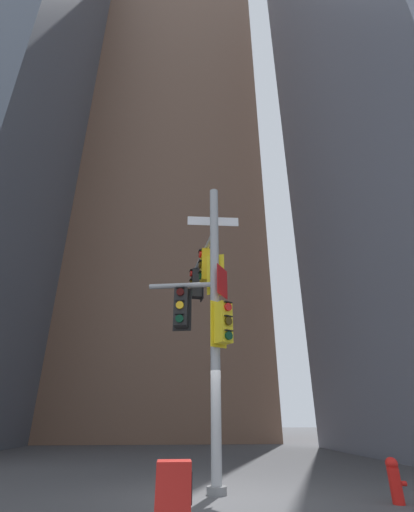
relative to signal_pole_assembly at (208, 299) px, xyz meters
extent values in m
plane|color=#474749|center=(0.14, -0.49, -4.43)|extent=(120.00, 120.00, 0.00)
cube|color=slate|center=(14.33, 5.21, 22.15)|extent=(14.29, 14.29, 53.15)
cube|color=brown|center=(-1.91, 23.22, 20.05)|extent=(15.86, 15.86, 48.95)
cylinder|color=#9EA0A3|center=(0.14, -0.49, -0.61)|extent=(0.24, 0.24, 7.64)
cylinder|color=slate|center=(0.14, -0.49, -4.35)|extent=(0.43, 0.43, 0.16)
cylinder|color=#9EA0A3|center=(-0.05, 0.97, 1.82)|extent=(0.52, 2.93, 0.13)
cylinder|color=#9EA0A3|center=(-0.72, -0.33, 0.26)|extent=(1.75, 0.45, 0.13)
cube|color=gold|center=(0.20, 0.55, 1.22)|extent=(0.09, 0.48, 1.14)
cube|color=gold|center=(0.01, 0.53, 1.22)|extent=(0.38, 0.38, 1.00)
cylinder|color=red|center=(-0.19, 0.50, 1.57)|extent=(0.09, 0.21, 0.20)
cube|color=black|center=(-0.20, 0.50, 1.69)|extent=(0.10, 0.23, 0.02)
cylinder|color=#3C2C06|center=(-0.19, 0.50, 1.22)|extent=(0.09, 0.21, 0.20)
cube|color=black|center=(-0.20, 0.50, 1.34)|extent=(0.10, 0.23, 0.02)
cylinder|color=#06311C|center=(-0.19, 0.50, 0.87)|extent=(0.09, 0.21, 0.20)
cube|color=black|center=(-0.20, 0.50, 0.99)|extent=(0.10, 0.23, 0.02)
cube|color=black|center=(-0.02, 2.15, 1.22)|extent=(0.09, 0.48, 1.14)
cube|color=black|center=(-0.21, 2.13, 1.22)|extent=(0.38, 0.38, 1.00)
cylinder|color=red|center=(-0.40, 2.10, 1.57)|extent=(0.09, 0.21, 0.20)
cube|color=black|center=(-0.41, 2.10, 1.69)|extent=(0.10, 0.23, 0.02)
cylinder|color=#3C2C06|center=(-0.40, 2.10, 1.22)|extent=(0.09, 0.21, 0.20)
cube|color=black|center=(-0.41, 2.10, 1.34)|extent=(0.10, 0.23, 0.02)
cylinder|color=#06311C|center=(-0.40, 2.10, 0.87)|extent=(0.09, 0.21, 0.20)
cube|color=black|center=(-0.41, 2.10, 0.99)|extent=(0.10, 0.23, 0.02)
cube|color=black|center=(-0.68, -0.14, -0.34)|extent=(0.48, 0.12, 1.14)
cube|color=black|center=(-0.72, -0.33, -0.34)|extent=(0.40, 0.40, 1.00)
cylinder|color=#360605|center=(-0.76, -0.52, 0.01)|extent=(0.21, 0.10, 0.20)
cube|color=black|center=(-0.76, -0.53, 0.13)|extent=(0.23, 0.11, 0.02)
cylinder|color=yellow|center=(-0.76, -0.52, -0.34)|extent=(0.21, 0.10, 0.20)
cube|color=black|center=(-0.76, -0.53, -0.22)|extent=(0.23, 0.11, 0.02)
cylinder|color=#06311C|center=(-0.76, -0.52, -0.69)|extent=(0.21, 0.10, 0.20)
cube|color=black|center=(-0.76, -0.53, -0.57)|extent=(0.23, 0.11, 0.02)
cube|color=yellow|center=(0.21, -0.60, -0.83)|extent=(0.42, 0.28, 1.14)
cube|color=yellow|center=(0.31, -0.76, -0.83)|extent=(0.47, 0.47, 1.00)
cylinder|color=red|center=(0.42, -0.93, -0.48)|extent=(0.20, 0.16, 0.20)
cube|color=black|center=(0.42, -0.93, -0.36)|extent=(0.22, 0.18, 0.02)
cylinder|color=#3C2C06|center=(0.42, -0.93, -0.83)|extent=(0.20, 0.16, 0.20)
cube|color=black|center=(0.42, -0.93, -0.71)|extent=(0.22, 0.18, 0.02)
cylinder|color=#06311C|center=(0.42, -0.93, -1.18)|extent=(0.20, 0.16, 0.20)
cube|color=black|center=(0.42, -0.93, -1.06)|extent=(0.22, 0.18, 0.02)
cube|color=yellow|center=(0.18, -0.37, 0.59)|extent=(0.47, 0.18, 1.14)
cube|color=yellow|center=(0.24, -0.18, 0.59)|extent=(0.43, 0.43, 1.00)
cylinder|color=#360605|center=(0.30, 0.01, 0.94)|extent=(0.21, 0.12, 0.20)
cube|color=black|center=(0.31, 0.01, 1.06)|extent=(0.23, 0.14, 0.02)
cylinder|color=yellow|center=(0.30, 0.01, 0.59)|extent=(0.21, 0.12, 0.20)
cube|color=black|center=(0.31, 0.01, 0.71)|extent=(0.23, 0.14, 0.02)
cylinder|color=#06311C|center=(0.30, 0.01, 0.24)|extent=(0.21, 0.12, 0.20)
cube|color=black|center=(0.31, 0.01, 0.36)|extent=(0.23, 0.14, 0.02)
cube|color=white|center=(0.15, -0.14, 2.38)|extent=(1.52, 0.04, 0.28)
cube|color=#19479E|center=(0.15, -0.14, 2.38)|extent=(1.48, 0.04, 0.24)
cube|color=red|center=(0.33, -0.60, 0.30)|extent=(0.34, 0.56, 0.80)
cube|color=white|center=(0.33, -0.60, 0.30)|extent=(0.31, 0.52, 0.76)
cylinder|color=red|center=(3.44, -1.65, -4.13)|extent=(0.22, 0.22, 0.60)
sphere|color=red|center=(3.44, -1.65, -3.77)|extent=(0.23, 0.23, 0.23)
cylinder|color=red|center=(3.60, -1.65, -4.10)|extent=(0.10, 0.09, 0.09)
cube|color=red|center=(-0.77, -3.97, -3.95)|extent=(0.44, 0.36, 0.96)
cube|color=black|center=(-0.54, -3.97, -3.75)|extent=(0.01, 0.29, 0.35)
camera|label=1|loc=(-0.77, -9.27, -2.97)|focal=24.92mm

